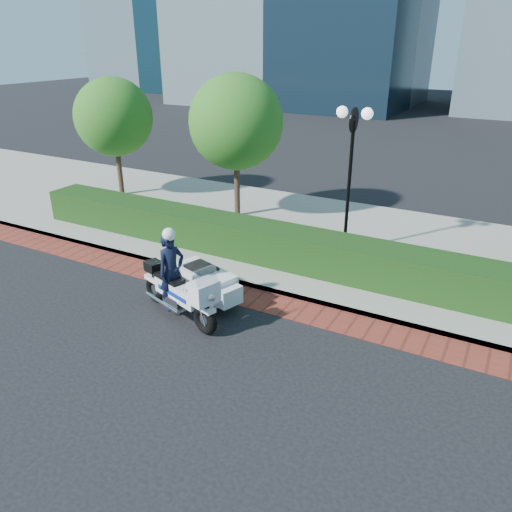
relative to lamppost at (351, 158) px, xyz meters
The scene contains 8 objects.
ground 6.07m from the lamppost, 100.89° to the right, with size 120.00×120.00×0.00m, color black.
brick_strip 4.84m from the lamppost, 105.12° to the right, with size 60.00×1.00×0.01m, color maroon.
sidewalk 3.16m from the lamppost, 141.34° to the left, with size 60.00×8.00×0.15m, color gray.
hedge_main 2.98m from the lamppost, 122.01° to the right, with size 18.00×1.20×1.00m, color black.
lamppost is the anchor object (origin of this frame).
tree_a 10.09m from the lamppost, behind, with size 3.00×3.00×4.58m.
tree_b 4.71m from the lamppost, 163.89° to the left, with size 3.20×3.20×4.89m.
police_motorcycle 5.80m from the lamppost, 113.86° to the right, with size 2.63×2.31×2.18m.
Camera 1 is at (5.30, -8.21, 6.08)m, focal length 35.00 mm.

